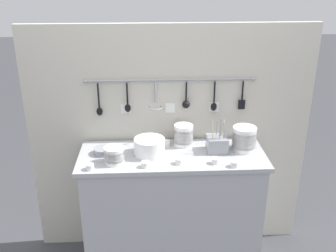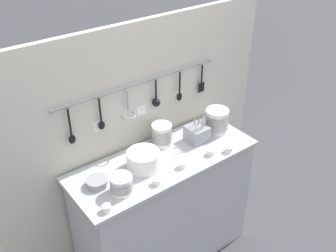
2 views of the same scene
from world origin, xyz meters
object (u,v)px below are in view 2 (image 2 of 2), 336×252
Objects in this scene: bowl_stack_tall_left at (121,184)px; plate_stack at (144,160)px; bowl_stack_wide_centre at (217,120)px; cutlery_caddy at (197,133)px; cup_edge_near at (147,148)px; cup_by_caddy at (182,165)px; cup_beside_plates at (157,181)px; bowl_stack_nested_right at (162,134)px; cup_edge_far at (107,208)px; cup_centre at (211,152)px; cup_mid_row at (228,149)px; steel_mixing_bowl at (97,182)px.

bowl_stack_tall_left is 0.63× the size of plate_stack.
bowl_stack_wide_centre is 0.19m from cutlery_caddy.
cup_edge_near is (-0.34, 0.11, -0.04)m from cutlery_caddy.
cup_edge_near is at bearing 48.05° from plate_stack.
cutlery_caddy is at bearing 11.42° from bowl_stack_tall_left.
cup_by_caddy is (-0.28, -0.18, -0.04)m from cutlery_caddy.
bowl_stack_wide_centre is 0.72m from cup_beside_plates.
cup_beside_plates is 1.00× the size of cup_by_caddy.
bowl_stack_tall_left is at bearing 175.37° from cup_by_caddy.
bowl_stack_nested_right is 0.71m from cup_edge_far.
bowl_stack_tall_left reaches higher than cup_centre.
bowl_stack_nested_right is 0.35m from cup_centre.
plate_stack is 0.58m from cup_mid_row.
cup_edge_far and cup_centre have the same top height.
cup_edge_far is at bearing -150.74° from bowl_stack_tall_left.
bowl_stack_wide_centre is at bearing 1.25° from cutlery_caddy.
cup_by_caddy is (0.51, -0.17, -0.00)m from steel_mixing_bowl.
cutlery_caddy is (-0.19, -0.00, -0.03)m from bowl_stack_wide_centre.
cup_centre is 1.00× the size of cup_edge_near.
steel_mixing_bowl is 0.45m from cup_edge_near.
bowl_stack_tall_left is 0.51× the size of cutlery_caddy.
cup_beside_plates is at bearing -35.60° from steel_mixing_bowl.
cutlery_caddy is 5.08× the size of cup_mid_row.
cup_edge_far is at bearing -167.57° from bowl_stack_wide_centre.
cup_mid_row is 1.00× the size of cup_edge_near.
steel_mixing_bowl is 2.54× the size of cup_beside_plates.
bowl_stack_nested_right reaches higher than steel_mixing_bowl.
cup_mid_row is at bearing -20.57° from plate_stack.
plate_stack reaches higher than cup_centre.
cup_centre is (0.18, -0.29, -0.06)m from bowl_stack_nested_right.
cup_beside_plates is (-0.27, -0.32, -0.06)m from bowl_stack_nested_right.
cutlery_caddy is 0.33m from cup_by_caddy.
cup_centre is at bearing -13.79° from steel_mixing_bowl.
cup_mid_row is 0.92m from cup_edge_far.
cutlery_caddy is 0.54m from cup_beside_plates.
cutlery_caddy is 5.08× the size of cup_centre.
cup_mid_row and cup_beside_plates have the same top height.
bowl_stack_wide_centre reaches higher than cup_edge_far.
steel_mixing_bowl is at bearing 175.09° from plate_stack.
plate_stack is 4.12× the size of cup_edge_far.
bowl_stack_tall_left is at bearing 173.20° from cup_mid_row.
cup_beside_plates is at bearing 2.55° from cup_edge_far.
steel_mixing_bowl is at bearing -165.94° from cup_edge_near.
bowl_stack_tall_left is 0.44m from cup_edge_near.
steel_mixing_bowl is 2.54× the size of cup_edge_near.
cup_by_caddy is (0.57, 0.05, 0.00)m from cup_edge_far.
bowl_stack_wide_centre is 0.27m from cup_mid_row.
cup_by_caddy is at bearing -37.30° from plate_stack.
cup_beside_plates is at bearing -157.25° from cutlery_caddy.
bowl_stack_nested_right is (-0.41, 0.10, -0.01)m from bowl_stack_wide_centre.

